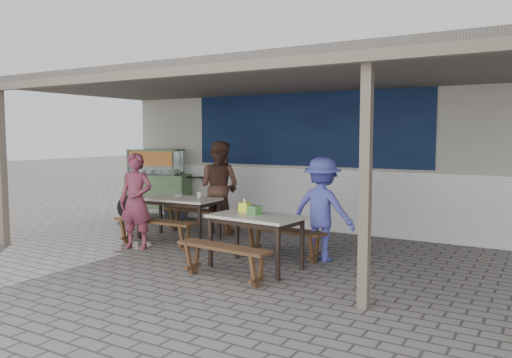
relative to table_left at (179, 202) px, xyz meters
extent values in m
plane|color=#67625D|center=(1.65, -0.87, -0.67)|extent=(60.00, 60.00, 0.00)
cube|color=beige|center=(1.65, 2.73, 1.08)|extent=(9.00, 1.20, 3.50)
cube|color=white|center=(1.65, 2.10, -0.07)|extent=(9.00, 0.10, 1.20)
cube|color=#10214B|center=(1.45, 2.11, 1.38)|extent=(5.00, 0.03, 1.60)
cube|color=#5A534D|center=(1.65, 0.13, 2.08)|extent=(9.00, 4.20, 0.12)
cube|color=#77675A|center=(1.65, -1.92, 1.98)|extent=(9.00, 0.12, 0.12)
cube|color=#77675A|center=(-2.25, -1.87, 0.68)|extent=(0.12, 0.12, 2.70)
cube|color=#77675A|center=(4.00, -1.77, 0.68)|extent=(0.11, 0.11, 2.70)
cube|color=silver|center=(0.00, 0.00, 0.06)|extent=(1.47, 0.79, 0.04)
cube|color=black|center=(0.00, 0.00, 0.00)|extent=(1.36, 0.68, 0.06)
cube|color=black|center=(-0.64, -0.33, -0.32)|extent=(0.05, 0.05, 0.71)
cube|color=black|center=(0.67, -0.27, -0.32)|extent=(0.05, 0.05, 0.71)
cube|color=black|center=(-0.67, 0.27, -0.32)|extent=(0.05, 0.05, 0.71)
cube|color=black|center=(0.64, 0.33, -0.32)|extent=(0.05, 0.05, 0.71)
cube|color=brown|center=(0.03, -0.67, -0.24)|extent=(1.55, 0.35, 0.04)
cube|color=brown|center=(-0.59, -0.70, -0.47)|extent=(0.06, 0.28, 0.41)
cube|color=brown|center=(0.65, -0.64, -0.47)|extent=(0.06, 0.28, 0.41)
cube|color=brown|center=(-0.03, 0.67, -0.24)|extent=(1.55, 0.35, 0.04)
cube|color=brown|center=(-0.65, 0.64, -0.47)|extent=(0.06, 0.28, 0.41)
cube|color=brown|center=(0.59, 0.70, -0.47)|extent=(0.06, 0.28, 0.41)
cube|color=silver|center=(2.18, -0.98, 0.06)|extent=(1.32, 0.83, 0.04)
cube|color=black|center=(2.18, -0.98, 0.00)|extent=(1.21, 0.73, 0.06)
cube|color=black|center=(1.59, -1.23, -0.32)|extent=(0.05, 0.05, 0.71)
cube|color=black|center=(2.72, -1.33, -0.32)|extent=(0.05, 0.05, 0.71)
cube|color=black|center=(1.64, -0.63, -0.32)|extent=(0.05, 0.05, 0.71)
cube|color=black|center=(2.77, -0.73, -0.32)|extent=(0.05, 0.05, 0.71)
cube|color=brown|center=(2.12, -1.69, -0.24)|extent=(1.38, 0.40, 0.04)
cube|color=brown|center=(1.59, -1.64, -0.47)|extent=(0.07, 0.28, 0.41)
cube|color=brown|center=(2.65, -1.73, -0.47)|extent=(0.07, 0.28, 0.41)
cube|color=brown|center=(2.24, -0.27, -0.24)|extent=(1.38, 0.40, 0.04)
cube|color=brown|center=(1.72, -0.23, -0.47)|extent=(0.07, 0.28, 0.41)
cube|color=brown|center=(2.77, -0.32, -0.47)|extent=(0.07, 0.28, 0.41)
cube|color=#749865|center=(-1.83, 1.53, -0.03)|extent=(1.48, 1.08, 0.69)
cube|color=#749865|center=(-1.83, 1.53, -0.40)|extent=(1.43, 1.03, 0.05)
cylinder|color=black|center=(-2.22, 1.00, -0.40)|extent=(0.54, 0.22, 0.55)
cylinder|color=black|center=(-1.19, 1.35, -0.40)|extent=(0.54, 0.22, 0.55)
cube|color=silver|center=(-1.87, 1.51, 0.59)|extent=(1.22, 0.91, 0.54)
cube|color=#749865|center=(-1.87, 1.51, 0.86)|extent=(1.27, 0.96, 0.04)
cube|color=#EF4A38|center=(-1.77, 1.21, 0.68)|extent=(0.94, 0.33, 0.32)
cylinder|color=black|center=(-1.08, 1.78, 0.27)|extent=(0.67, 0.26, 0.04)
imported|color=brown|center=(-0.12, -0.93, 0.11)|extent=(0.65, 0.51, 1.57)
imported|color=brown|center=(0.26, 0.90, 0.21)|extent=(0.85, 0.67, 1.76)
imported|color=#4B50B9|center=(2.80, -0.09, 0.10)|extent=(1.03, 0.64, 1.54)
cube|color=#FDF82A|center=(1.88, -0.79, 0.14)|extent=(0.14, 0.14, 0.13)
cube|color=#427F38|center=(2.12, -0.92, 0.14)|extent=(0.21, 0.17, 0.12)
cylinder|color=silver|center=(0.28, 0.24, 0.13)|extent=(0.09, 0.09, 0.10)
imported|color=silver|center=(-0.06, 0.06, 0.10)|extent=(0.22, 0.22, 0.04)
camera|label=1|loc=(5.68, -6.86, 1.18)|focal=35.00mm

